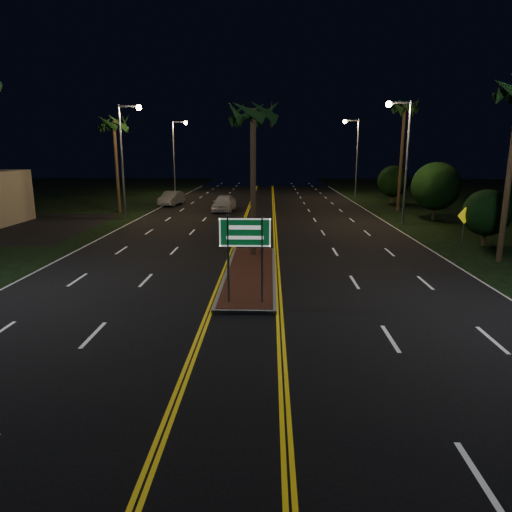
{
  "coord_description": "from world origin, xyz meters",
  "views": [
    {
      "loc": [
        0.87,
        -12.85,
        5.48
      ],
      "look_at": [
        0.39,
        2.62,
        1.9
      ],
      "focal_mm": 32.0,
      "sensor_mm": 36.0,
      "label": 1
    }
  ],
  "objects_px": {
    "median_island": "(250,273)",
    "streetlight_right_far": "(354,149)",
    "highway_sign": "(245,241)",
    "shrub_mid": "(436,186)",
    "streetlight_left_mid": "(126,148)",
    "car_near": "(224,202)",
    "shrub_far": "(393,181)",
    "warning_sign": "(464,221)",
    "streetlight_right_mid": "(403,148)",
    "shrub_near": "(487,213)",
    "palm_right_far": "(405,108)",
    "palm_median": "(253,113)",
    "car_far": "(172,197)",
    "streetlight_left_far": "(177,149)",
    "palm_left_far": "(114,124)"
  },
  "relations": [
    {
      "from": "shrub_near",
      "to": "streetlight_right_mid",
      "type": "bearing_deg",
      "value": 109.84
    },
    {
      "from": "median_island",
      "to": "car_near",
      "type": "distance_m",
      "value": 22.46
    },
    {
      "from": "warning_sign",
      "to": "streetlight_right_far",
      "type": "bearing_deg",
      "value": 74.36
    },
    {
      "from": "median_island",
      "to": "streetlight_right_far",
      "type": "distance_m",
      "value": 37.0
    },
    {
      "from": "highway_sign",
      "to": "shrub_far",
      "type": "distance_m",
      "value": 35.96
    },
    {
      "from": "palm_median",
      "to": "highway_sign",
      "type": "bearing_deg",
      "value": -90.0
    },
    {
      "from": "shrub_mid",
      "to": "warning_sign",
      "type": "bearing_deg",
      "value": -100.2
    },
    {
      "from": "median_island",
      "to": "palm_left_far",
      "type": "height_order",
      "value": "palm_left_far"
    },
    {
      "from": "streetlight_left_mid",
      "to": "palm_right_far",
      "type": "height_order",
      "value": "palm_right_far"
    },
    {
      "from": "streetlight_right_mid",
      "to": "car_far",
      "type": "height_order",
      "value": "streetlight_right_mid"
    },
    {
      "from": "streetlight_left_mid",
      "to": "palm_median",
      "type": "relative_size",
      "value": 1.08
    },
    {
      "from": "palm_median",
      "to": "palm_right_far",
      "type": "height_order",
      "value": "palm_right_far"
    },
    {
      "from": "highway_sign",
      "to": "streetlight_left_mid",
      "type": "xyz_separation_m",
      "value": [
        -10.61,
        21.2,
        3.25
      ]
    },
    {
      "from": "streetlight_left_mid",
      "to": "streetlight_right_mid",
      "type": "bearing_deg",
      "value": -5.38
    },
    {
      "from": "highway_sign",
      "to": "car_near",
      "type": "relative_size",
      "value": 0.6
    },
    {
      "from": "shrub_near",
      "to": "shrub_far",
      "type": "distance_m",
      "value": 22.01
    },
    {
      "from": "shrub_far",
      "to": "streetlight_right_far",
      "type": "bearing_deg",
      "value": 117.98
    },
    {
      "from": "streetlight_left_mid",
      "to": "streetlight_right_mid",
      "type": "distance_m",
      "value": 21.32
    },
    {
      "from": "streetlight_right_mid",
      "to": "palm_right_far",
      "type": "relative_size",
      "value": 0.87
    },
    {
      "from": "warning_sign",
      "to": "palm_median",
      "type": "bearing_deg",
      "value": 176.24
    },
    {
      "from": "streetlight_left_mid",
      "to": "shrub_near",
      "type": "relative_size",
      "value": 2.73
    },
    {
      "from": "highway_sign",
      "to": "streetlight_left_mid",
      "type": "bearing_deg",
      "value": 116.59
    },
    {
      "from": "palm_left_far",
      "to": "shrub_near",
      "type": "relative_size",
      "value": 2.67
    },
    {
      "from": "streetlight_right_mid",
      "to": "shrub_near",
      "type": "xyz_separation_m",
      "value": [
        2.89,
        -8.0,
        -3.71
      ]
    },
    {
      "from": "streetlight_left_mid",
      "to": "shrub_far",
      "type": "xyz_separation_m",
      "value": [
        24.41,
        12.0,
        -3.32
      ]
    },
    {
      "from": "median_island",
      "to": "car_far",
      "type": "height_order",
      "value": "car_far"
    },
    {
      "from": "palm_right_far",
      "to": "highway_sign",
      "type": "bearing_deg",
      "value": -115.2
    },
    {
      "from": "highway_sign",
      "to": "warning_sign",
      "type": "distance_m",
      "value": 16.4
    },
    {
      "from": "streetlight_left_far",
      "to": "shrub_mid",
      "type": "relative_size",
      "value": 1.95
    },
    {
      "from": "streetlight_right_far",
      "to": "shrub_mid",
      "type": "distance_m",
      "value": 18.55
    },
    {
      "from": "car_near",
      "to": "warning_sign",
      "type": "xyz_separation_m",
      "value": [
        15.55,
        -15.43,
        0.59
      ]
    },
    {
      "from": "streetlight_right_mid",
      "to": "streetlight_left_mid",
      "type": "bearing_deg",
      "value": 174.62
    },
    {
      "from": "palm_right_far",
      "to": "shrub_far",
      "type": "relative_size",
      "value": 2.6
    },
    {
      "from": "car_far",
      "to": "palm_left_far",
      "type": "bearing_deg",
      "value": -112.47
    },
    {
      "from": "median_island",
      "to": "streetlight_right_far",
      "type": "height_order",
      "value": "streetlight_right_far"
    },
    {
      "from": "car_near",
      "to": "warning_sign",
      "type": "height_order",
      "value": "warning_sign"
    },
    {
      "from": "shrub_far",
      "to": "palm_right_far",
      "type": "bearing_deg",
      "value": -99.46
    },
    {
      "from": "streetlight_left_mid",
      "to": "warning_sign",
      "type": "distance_m",
      "value": 25.31
    },
    {
      "from": "streetlight_right_far",
      "to": "shrub_mid",
      "type": "height_order",
      "value": "streetlight_right_far"
    },
    {
      "from": "highway_sign",
      "to": "streetlight_left_far",
      "type": "bearing_deg",
      "value": 104.44
    },
    {
      "from": "streetlight_right_mid",
      "to": "shrub_far",
      "type": "bearing_deg",
      "value": 77.18
    },
    {
      "from": "car_far",
      "to": "warning_sign",
      "type": "height_order",
      "value": "warning_sign"
    },
    {
      "from": "highway_sign",
      "to": "shrub_mid",
      "type": "distance_m",
      "value": 25.41
    },
    {
      "from": "highway_sign",
      "to": "palm_right_far",
      "type": "bearing_deg",
      "value": 64.8
    },
    {
      "from": "median_island",
      "to": "warning_sign",
      "type": "xyz_separation_m",
      "value": [
        12.16,
        6.76,
        1.4
      ]
    },
    {
      "from": "median_island",
      "to": "shrub_mid",
      "type": "distance_m",
      "value": 22.18
    },
    {
      "from": "highway_sign",
      "to": "streetlight_right_mid",
      "type": "height_order",
      "value": "streetlight_right_mid"
    },
    {
      "from": "shrub_far",
      "to": "car_near",
      "type": "distance_m",
      "value": 18.54
    },
    {
      "from": "palm_median",
      "to": "shrub_near",
      "type": "bearing_deg",
      "value": 14.53
    },
    {
      "from": "streetlight_left_mid",
      "to": "car_near",
      "type": "distance_m",
      "value": 10.09
    }
  ]
}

